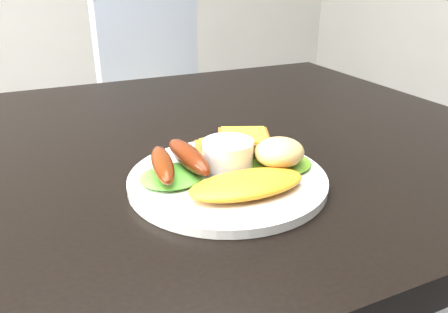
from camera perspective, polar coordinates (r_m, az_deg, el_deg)
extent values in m
cube|color=black|center=(0.66, -13.01, -0.44)|extent=(1.20, 0.80, 0.04)
cube|color=tan|center=(1.55, -7.17, 3.01)|extent=(0.52, 0.52, 0.05)
cylinder|color=white|center=(0.52, 0.45, -3.00)|extent=(0.24, 0.24, 0.01)
ellipsoid|color=#499C28|center=(0.51, -6.71, -2.54)|extent=(0.09, 0.09, 0.01)
ellipsoid|color=#40831B|center=(0.55, 7.35, -0.89)|extent=(0.08, 0.07, 0.01)
ellipsoid|color=yellow|center=(0.48, 3.03, -3.63)|extent=(0.14, 0.07, 0.02)
ellipsoid|color=#5F2D03|center=(0.51, -8.04, -1.01)|extent=(0.04, 0.10, 0.02)
ellipsoid|color=#5C280C|center=(0.52, -4.67, 0.03)|extent=(0.03, 0.11, 0.03)
cylinder|color=white|center=(0.53, 0.54, 0.21)|extent=(0.07, 0.07, 0.04)
cube|color=olive|center=(0.58, 1.41, 1.01)|extent=(0.09, 0.09, 0.01)
cube|color=brown|center=(0.57, 2.62, 2.19)|extent=(0.09, 0.09, 0.01)
ellipsoid|color=beige|center=(0.53, 7.24, 0.58)|extent=(0.08, 0.07, 0.03)
cube|color=#ADAFB7|center=(0.51, -2.30, -2.82)|extent=(0.13, 0.06, 0.00)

